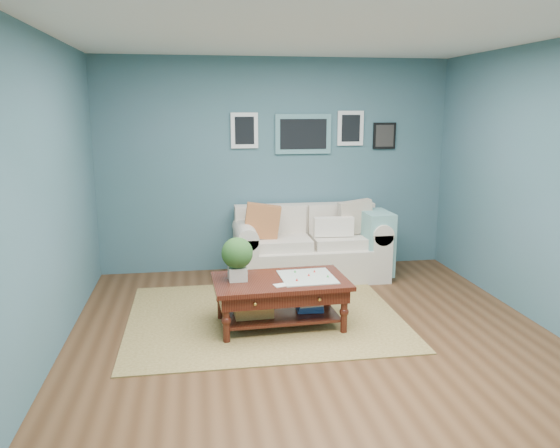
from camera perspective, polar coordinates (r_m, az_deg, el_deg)
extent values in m
plane|color=brown|center=(5.00, 4.01, -12.60)|extent=(5.00, 5.00, 0.00)
plane|color=white|center=(4.58, 4.54, 19.78)|extent=(5.00, 5.00, 0.00)
cube|color=#3A6366|center=(7.03, -0.42, 6.11)|extent=(4.50, 0.02, 2.70)
cube|color=#3A6366|center=(2.30, 18.70, -7.21)|extent=(4.50, 0.02, 2.70)
cube|color=#3A6366|center=(4.64, -23.96, 1.92)|extent=(0.02, 5.00, 2.70)
cube|color=#568C91|center=(7.04, 2.44, 9.37)|extent=(0.72, 0.03, 0.50)
cube|color=black|center=(7.02, 2.47, 9.36)|extent=(0.60, 0.01, 0.38)
cube|color=white|center=(6.93, -3.74, 9.73)|extent=(0.34, 0.03, 0.44)
cube|color=white|center=(7.18, 7.37, 9.90)|extent=(0.34, 0.03, 0.44)
cube|color=black|center=(7.33, 10.84, 9.04)|extent=(0.30, 0.03, 0.34)
cube|color=brown|center=(5.61, -1.64, -9.65)|extent=(2.71, 2.17, 0.01)
cube|color=beige|center=(6.82, 3.13, -3.92)|extent=(1.38, 0.85, 0.41)
cube|color=beige|center=(7.03, 2.61, 0.23)|extent=(1.80, 0.21, 0.46)
cube|color=beige|center=(6.68, -3.63, -3.42)|extent=(0.23, 0.85, 0.60)
cube|color=beige|center=(7.00, 9.59, -2.83)|extent=(0.23, 0.85, 0.60)
cylinder|color=beige|center=(6.60, -3.67, -0.91)|extent=(0.25, 0.85, 0.25)
cylinder|color=beige|center=(6.93, 9.68, -0.43)|extent=(0.25, 0.85, 0.25)
cube|color=beige|center=(6.63, 0.15, -1.99)|extent=(0.70, 0.54, 0.13)
cube|color=beige|center=(6.78, 6.30, -1.74)|extent=(0.70, 0.54, 0.13)
cube|color=beige|center=(6.84, -0.21, 0.48)|extent=(0.70, 0.12, 0.35)
cube|color=beige|center=(6.99, 5.76, 0.67)|extent=(0.70, 0.12, 0.35)
cube|color=#CC6132|center=(6.55, -1.87, 0.30)|extent=(0.47, 0.17, 0.46)
cube|color=beige|center=(6.85, 7.90, 0.73)|extent=(0.46, 0.17, 0.45)
cube|color=#EFE3CF|center=(6.68, 5.62, -0.28)|extent=(0.48, 0.12, 0.23)
cube|color=#77AEA8|center=(6.86, 9.94, -1.90)|extent=(0.33, 0.53, 0.77)
cube|color=black|center=(5.24, 0.03, -6.00)|extent=(1.30, 0.79, 0.04)
cube|color=black|center=(5.27, 0.03, -6.88)|extent=(1.21, 0.70, 0.13)
cube|color=black|center=(5.36, 0.03, -9.43)|extent=(1.10, 0.59, 0.03)
sphere|color=gold|center=(4.90, -2.62, -8.37)|extent=(0.03, 0.03, 0.03)
sphere|color=gold|center=(5.02, 4.16, -7.89)|extent=(0.03, 0.03, 0.03)
cylinder|color=black|center=(4.98, -5.64, -9.98)|extent=(0.06, 0.06, 0.44)
cylinder|color=black|center=(5.19, 6.72, -9.06)|extent=(0.06, 0.06, 0.44)
cylinder|color=black|center=(5.52, -6.25, -7.76)|extent=(0.06, 0.06, 0.44)
cylinder|color=black|center=(5.71, 4.94, -7.04)|extent=(0.06, 0.06, 0.44)
cube|color=beige|center=(5.21, -4.46, -5.19)|extent=(0.18, 0.18, 0.13)
sphere|color=#1E4E19|center=(5.15, -4.50, -3.04)|extent=(0.30, 0.30, 0.30)
cube|color=beige|center=(5.29, 2.86, -5.55)|extent=(0.53, 0.53, 0.01)
cube|color=#A98747|center=(5.27, -2.83, -8.42)|extent=(0.37, 0.27, 0.21)
cube|color=#264E97|center=(5.41, 3.10, -8.39)|extent=(0.26, 0.20, 0.12)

